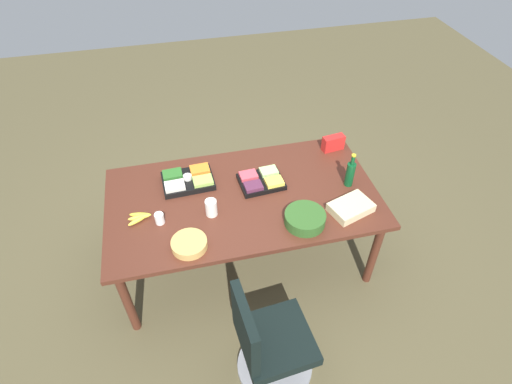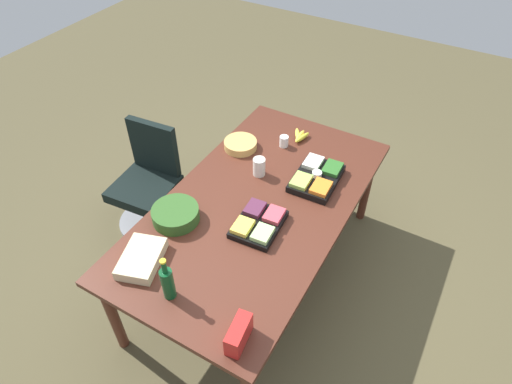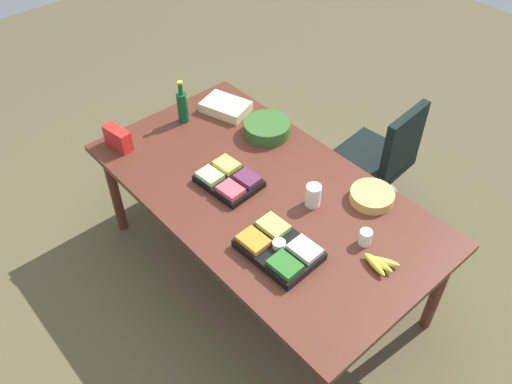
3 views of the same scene
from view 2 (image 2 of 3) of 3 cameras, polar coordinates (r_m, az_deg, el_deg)
ground_plane at (r=3.66m, az=0.12°, el=-10.16°), size 10.00×10.00×0.00m
conference_table at (r=3.12m, az=0.14°, el=-2.34°), size 2.19×1.19×0.78m
office_chair at (r=3.89m, az=-13.49°, el=0.26°), size 0.56×0.56×0.94m
fruit_platter at (r=2.90m, az=0.33°, el=-3.98°), size 0.38×0.31×0.07m
wine_bottle at (r=2.55m, az=-11.22°, el=-11.25°), size 0.08×0.08×0.31m
banana_bunch at (r=3.65m, az=5.62°, el=7.13°), size 0.19×0.15×0.04m
sheet_cake at (r=2.80m, az=-14.40°, el=-8.22°), size 0.37×0.31×0.07m
paper_cup at (r=3.55m, az=3.59°, el=6.48°), size 0.08×0.08×0.09m
chip_bowl at (r=3.53m, az=-2.00°, el=6.08°), size 0.33×0.33×0.06m
salad_bowl at (r=2.98m, az=-10.23°, el=-2.83°), size 0.32×0.32×0.09m
mayo_jar at (r=3.26m, az=0.40°, el=3.24°), size 0.11×0.11×0.14m
veggie_tray at (r=3.25m, az=7.74°, el=1.87°), size 0.43×0.32×0.09m
chip_bag_red at (r=2.40m, az=-2.22°, el=-17.67°), size 0.21×0.11×0.14m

